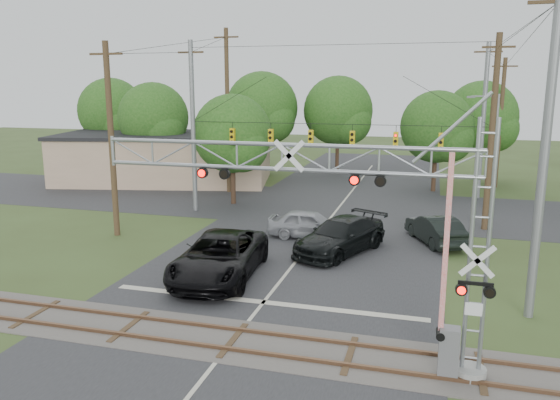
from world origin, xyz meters
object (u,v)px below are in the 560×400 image
(crossing_gantry, at_px, (355,214))
(car_dark, at_px, (340,236))
(traffic_signal_span, at_px, (346,133))
(sedan_silver, at_px, (309,224))
(pickup_black, at_px, (220,256))
(commercial_building, at_px, (166,157))
(streetlight, at_px, (492,146))

(crossing_gantry, relative_size, car_dark, 1.98)
(traffic_signal_span, xyz_separation_m, sedan_silver, (-1.24, -4.62, -4.85))
(traffic_signal_span, distance_m, pickup_black, 13.56)
(commercial_building, relative_size, streetlight, 2.52)
(car_dark, xyz_separation_m, streetlight, (8.31, 12.69, 3.59))
(traffic_signal_span, relative_size, car_dark, 3.14)
(streetlight, bearing_deg, sedan_silver, -135.45)
(traffic_signal_span, xyz_separation_m, streetlight, (9.25, 5.71, -1.18))
(crossing_gantry, xyz_separation_m, commercial_building, (-21.10, 28.60, -2.64))
(traffic_signal_span, distance_m, commercial_building, 20.93)
(sedan_silver, relative_size, commercial_building, 0.23)
(commercial_building, distance_m, streetlight, 27.63)
(streetlight, bearing_deg, car_dark, -123.22)
(sedan_silver, xyz_separation_m, commercial_building, (-16.67, 14.86, 1.38))
(traffic_signal_span, relative_size, sedan_silver, 4.10)
(sedan_silver, bearing_deg, crossing_gantry, -163.50)
(crossing_gantry, height_order, streetlight, streetlight)
(car_dark, distance_m, sedan_silver, 3.22)
(crossing_gantry, height_order, traffic_signal_span, traffic_signal_span)
(traffic_signal_span, bearing_deg, commercial_building, 150.25)
(car_dark, xyz_separation_m, commercial_building, (-18.85, 17.22, 1.29))
(sedan_silver, bearing_deg, pickup_black, 160.55)
(pickup_black, bearing_deg, commercial_building, 117.35)
(car_dark, relative_size, sedan_silver, 1.31)
(pickup_black, height_order, commercial_building, commercial_building)
(sedan_silver, distance_m, streetlight, 15.17)
(traffic_signal_span, distance_m, car_dark, 8.50)
(crossing_gantry, distance_m, car_dark, 12.25)
(pickup_black, bearing_deg, traffic_signal_span, 68.03)
(traffic_signal_span, height_order, commercial_building, traffic_signal_span)
(car_dark, relative_size, commercial_building, 0.30)
(crossing_gantry, height_order, commercial_building, crossing_gantry)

